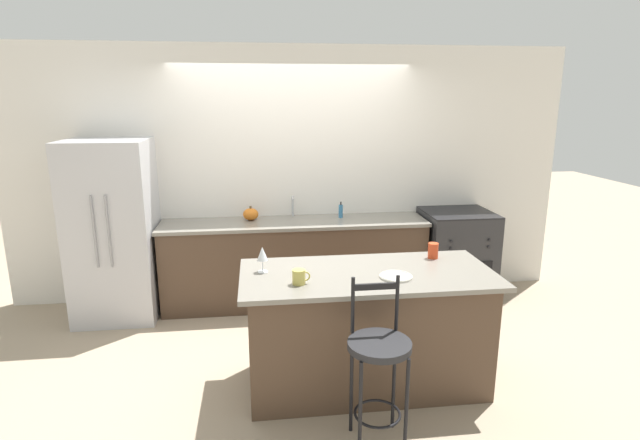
% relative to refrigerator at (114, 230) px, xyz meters
% --- Properties ---
extents(ground_plane, '(18.00, 18.00, 0.00)m').
position_rel_refrigerator_xyz_m(ground_plane, '(1.79, -0.26, -0.89)').
color(ground_plane, tan).
extents(wall_back, '(6.00, 0.07, 2.70)m').
position_rel_refrigerator_xyz_m(wall_back, '(1.79, 0.39, 0.46)').
color(wall_back, silver).
rests_on(wall_back, ground_plane).
extents(back_counter, '(2.77, 0.64, 0.91)m').
position_rel_refrigerator_xyz_m(back_counter, '(1.79, 0.09, -0.43)').
color(back_counter, '#4C3828').
rests_on(back_counter, ground_plane).
extents(sink_faucet, '(0.02, 0.13, 0.22)m').
position_rel_refrigerator_xyz_m(sink_faucet, '(1.79, 0.28, 0.16)').
color(sink_faucet, '#ADAFB5').
rests_on(sink_faucet, back_counter).
extents(kitchen_island, '(1.87, 0.86, 0.91)m').
position_rel_refrigerator_xyz_m(kitchen_island, '(2.21, -1.57, -0.43)').
color(kitchen_island, '#4C3828').
rests_on(kitchen_island, ground_plane).
extents(refrigerator, '(0.78, 0.77, 1.78)m').
position_rel_refrigerator_xyz_m(refrigerator, '(0.00, 0.00, 0.00)').
color(refrigerator, '#BCBCC1').
rests_on(refrigerator, ground_plane).
extents(oven_range, '(0.72, 0.70, 0.97)m').
position_rel_refrigerator_xyz_m(oven_range, '(3.56, 0.03, -0.40)').
color(oven_range, '#28282B').
rests_on(oven_range, ground_plane).
extents(bar_stool_near, '(0.40, 0.40, 1.09)m').
position_rel_refrigerator_xyz_m(bar_stool_near, '(2.13, -2.25, -0.30)').
color(bar_stool_near, black).
rests_on(bar_stool_near, ground_plane).
extents(dinner_plate, '(0.24, 0.24, 0.02)m').
position_rel_refrigerator_xyz_m(dinner_plate, '(2.38, -1.70, 0.03)').
color(dinner_plate, beige).
rests_on(dinner_plate, kitchen_island).
extents(wine_glass, '(0.08, 0.08, 0.19)m').
position_rel_refrigerator_xyz_m(wine_glass, '(1.44, -1.46, 0.16)').
color(wine_glass, white).
rests_on(wine_glass, kitchen_island).
extents(coffee_mug, '(0.13, 0.09, 0.10)m').
position_rel_refrigerator_xyz_m(coffee_mug, '(1.69, -1.74, 0.08)').
color(coffee_mug, '#C1B251').
rests_on(coffee_mug, kitchen_island).
extents(tumbler_cup, '(0.08, 0.08, 0.12)m').
position_rel_refrigerator_xyz_m(tumbler_cup, '(2.80, -1.31, 0.09)').
color(tumbler_cup, red).
rests_on(tumbler_cup, kitchen_island).
extents(pumpkin_decoration, '(0.16, 0.16, 0.15)m').
position_rel_refrigerator_xyz_m(pumpkin_decoration, '(1.34, 0.18, 0.08)').
color(pumpkin_decoration, orange).
rests_on(pumpkin_decoration, back_counter).
extents(soap_bottle, '(0.05, 0.05, 0.17)m').
position_rel_refrigerator_xyz_m(soap_bottle, '(2.30, 0.17, 0.09)').
color(soap_bottle, teal).
rests_on(soap_bottle, back_counter).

